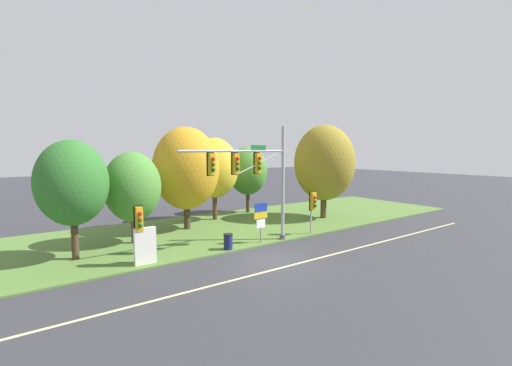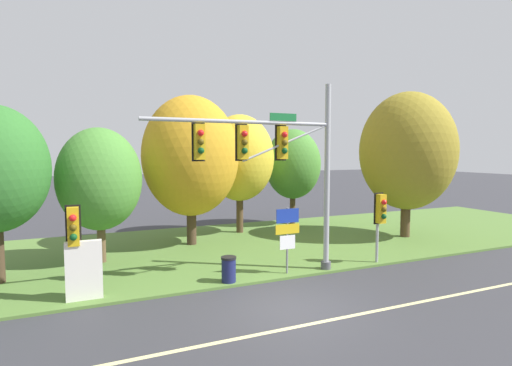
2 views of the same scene
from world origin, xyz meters
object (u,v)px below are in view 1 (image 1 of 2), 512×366
Objects in this scene: traffic_signal_mast at (255,172)px; tree_mid_verge at (214,168)px; pedestrian_signal_further_along at (313,203)px; tree_left_of_mast at (132,187)px; pedestrian_signal_near_kerb at (139,222)px; trash_bin at (228,241)px; route_sign_post at (261,217)px; info_kiosk at (145,246)px; tree_behind_signpost at (186,169)px; tree_right_far at (324,163)px; tree_tall_centre at (248,171)px; tree_nearest_road at (72,183)px.

tree_mid_verge is (1.74, 8.32, -0.14)m from traffic_signal_mast.
tree_left_of_mast is (-10.80, 4.94, 1.40)m from pedestrian_signal_further_along.
trash_bin is (5.08, -0.22, -1.73)m from pedestrian_signal_near_kerb.
route_sign_post is 7.28m from info_kiosk.
pedestrian_signal_further_along is 9.32m from tree_mid_verge.
pedestrian_signal_further_along is at bearing -46.12° from tree_behind_signpost.
tree_right_far reaches higher than traffic_signal_mast.
tree_left_of_mast is at bearing 80.90° from info_kiosk.
traffic_signal_mast is 10.39m from tree_right_far.
route_sign_post is 10.37m from tree_right_far.
tree_behind_signpost is at bearing 87.40° from trash_bin.
pedestrian_signal_further_along is 11.59m from info_kiosk.
pedestrian_signal_near_kerb is 0.53× the size of tree_left_of_mast.
route_sign_post is 0.34× the size of tree_behind_signpost.
tree_left_of_mast is 0.93× the size of tree_tall_centre.
info_kiosk is 4.84m from trash_bin.
pedestrian_signal_near_kerb is 1.18× the size of route_sign_post.
traffic_signal_mast reaches higher than tree_tall_centre.
pedestrian_signal_near_kerb is 0.40× the size of tree_behind_signpost.
info_kiosk is at bearing -168.93° from tree_right_far.
traffic_signal_mast reaches higher than trash_bin.
tree_right_far is 17.27m from info_kiosk.
route_sign_post is 11.14m from tree_tall_centre.
tree_right_far is at bearing 20.14° from route_sign_post.
tree_behind_signpost reaches higher than tree_nearest_road.
traffic_signal_mast is 7.72m from tree_left_of_mast.
route_sign_post is at bearing -159.86° from tree_right_far.
traffic_signal_mast is 7.39m from pedestrian_signal_near_kerb.
tree_tall_centre is at bearing 22.02° from tree_nearest_road.
route_sign_post is 10.81m from tree_nearest_road.
tree_nearest_road reaches higher than info_kiosk.
traffic_signal_mast is 1.16× the size of tree_nearest_road.
route_sign_post is at bearing 1.10° from trash_bin.
trash_bin is at bearing -129.69° from tree_tall_centre.
info_kiosk is (-0.72, -4.47, -2.62)m from tree_left_of_mast.
tree_behind_signpost is at bearing -157.92° from tree_tall_centre.
tree_nearest_road is at bearing -157.42° from tree_left_of_mast.
tree_behind_signpost is at bearing 104.28° from traffic_signal_mast.
pedestrian_signal_near_kerb is 17.29m from tree_right_far.
tree_mid_verge is at bearing 78.21° from traffic_signal_mast.
pedestrian_signal_near_kerb reaches higher than info_kiosk.
pedestrian_signal_further_along is 9.54m from tree_behind_signpost.
tree_mid_verge is at bearing 66.09° from trash_bin.
tree_left_of_mast is 8.59m from tree_mid_verge.
trash_bin is (7.61, -3.23, -3.63)m from tree_nearest_road.
tree_right_far is (15.81, -1.24, 1.20)m from tree_left_of_mast.
tree_behind_signpost is (5.37, 6.19, 2.30)m from pedestrian_signal_near_kerb.
tree_mid_verge reaches higher than info_kiosk.
route_sign_post is 2.71m from trash_bin.
info_kiosk is at bearing 177.82° from traffic_signal_mast.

